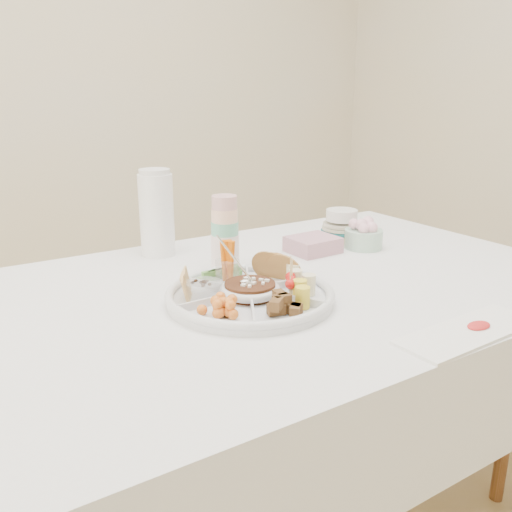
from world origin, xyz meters
TOP-DOWN VIEW (x-y plane):
  - wall_back at (0.00, 2.00)m, footprint 4.00×0.02m
  - dining_table at (0.00, 0.00)m, footprint 1.52×1.02m
  - party_tray at (-0.17, -0.07)m, footprint 0.39×0.39m
  - bean_dip at (-0.17, -0.07)m, footprint 0.12×0.12m
  - tortillas at (-0.06, -0.00)m, footprint 0.11×0.11m
  - carrot_cucumber at (-0.17, 0.06)m, footprint 0.12×0.12m
  - pita_raisins at (-0.28, -0.01)m, footprint 0.12×0.12m
  - cherries at (-0.28, -0.14)m, footprint 0.10×0.10m
  - granola_chunks at (-0.17, -0.20)m, footprint 0.10×0.10m
  - banana_tomato at (-0.06, -0.13)m, footprint 0.11×0.11m
  - cup_stack at (-0.10, 0.17)m, footprint 0.10×0.10m
  - thermos at (-0.20, 0.40)m, footprint 0.10×0.10m
  - flower_bowl at (0.36, 0.12)m, footprint 0.13×0.13m
  - napkin_stack at (0.20, 0.17)m, footprint 0.14×0.12m
  - plate_stack at (0.36, 0.23)m, footprint 0.17×0.17m
  - placemat at (0.11, -0.45)m, footprint 0.34×0.12m

SIDE VIEW (x-z plane):
  - dining_table at x=0.00m, z-range 0.00..0.76m
  - placemat at x=0.11m, z-range 0.76..0.76m
  - party_tray at x=-0.17m, z-range 0.76..0.80m
  - napkin_stack at x=0.20m, z-range 0.76..0.80m
  - bean_dip at x=-0.17m, z-range 0.77..0.81m
  - cherries at x=-0.28m, z-range 0.77..0.81m
  - granola_chunks at x=-0.17m, z-range 0.77..0.82m
  - flower_bowl at x=0.36m, z-range 0.76..0.85m
  - tortillas at x=-0.06m, z-range 0.77..0.83m
  - pita_raisins at x=-0.28m, z-range 0.77..0.83m
  - plate_stack at x=0.36m, z-range 0.76..0.85m
  - banana_tomato at x=-0.06m, z-range 0.77..0.86m
  - carrot_cucumber at x=-0.17m, z-range 0.77..0.87m
  - cup_stack at x=-0.10m, z-range 0.76..0.97m
  - thermos at x=-0.20m, z-range 0.76..1.02m
  - wall_back at x=0.00m, z-range 0.00..2.70m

